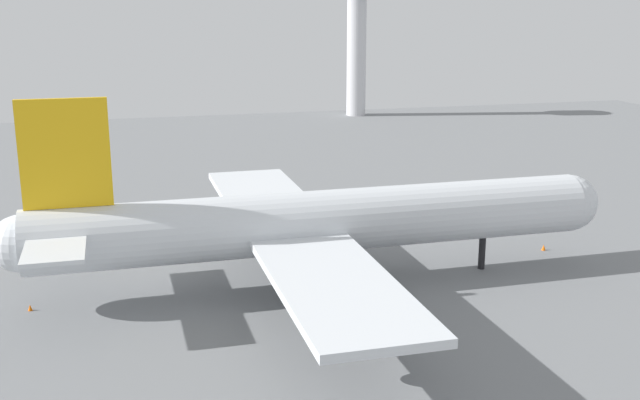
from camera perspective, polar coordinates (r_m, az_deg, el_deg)
name	(u,v)px	position (r m, az deg, el deg)	size (l,w,h in m)	color
ground_plane	(320,284)	(75.91, 0.00, -6.23)	(238.52, 238.52, 0.00)	slate
cargo_airplane	(317,223)	(73.86, -0.21, -1.68)	(59.63, 53.79, 18.92)	silver
catering_truck	(209,227)	(91.41, -8.21, -2.00)	(2.95, 3.93, 2.42)	#333338
safety_cone_nose	(544,247)	(89.38, 16.22, -3.39)	(0.46, 0.46, 0.65)	orange
safety_cone_tail	(30,308)	(74.25, -20.66, -7.46)	(0.40, 0.40, 0.57)	orange
control_tower	(357,27)	(188.11, 2.74, 12.65)	(8.79, 8.79, 34.21)	silver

